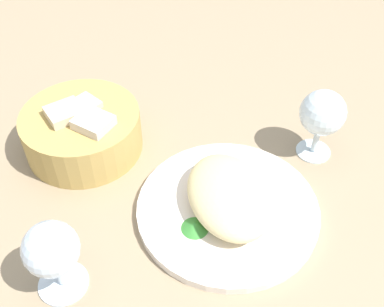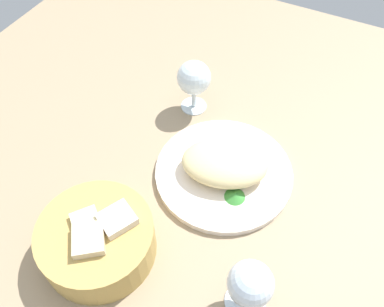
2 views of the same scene
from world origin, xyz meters
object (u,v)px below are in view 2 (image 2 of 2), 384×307
object	(u,v)px
plate	(224,172)
wine_glass_near	(194,79)
wine_glass_far	(250,285)
bread_basket	(98,239)

from	to	relation	value
plate	wine_glass_near	distance (cm)	21.46
plate	wine_glass_far	bearing A→B (deg)	122.03
bread_basket	wine_glass_near	bearing A→B (deg)	-87.75
bread_basket	wine_glass_far	bearing A→B (deg)	-173.56
plate	bread_basket	xyz separation A→B (cm)	(12.45, 24.50, 3.26)
wine_glass_near	plate	bearing A→B (deg)	134.14
plate	bread_basket	world-z (taller)	bread_basket
plate	bread_basket	bearing A→B (deg)	63.06
bread_basket	wine_glass_far	distance (cm)	26.37
bread_basket	wine_glass_near	world-z (taller)	wine_glass_near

